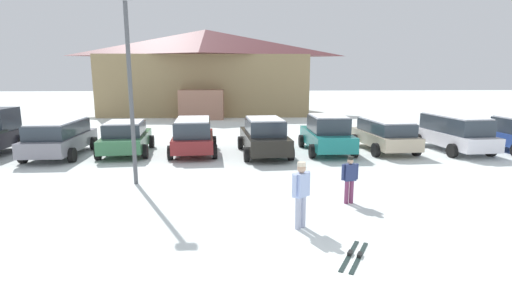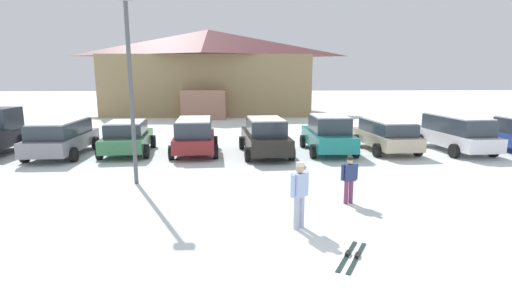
% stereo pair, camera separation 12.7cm
% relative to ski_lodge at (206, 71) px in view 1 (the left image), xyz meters
% --- Properties ---
extents(ground, '(160.00, 160.00, 0.00)m').
position_rel_ski_lodge_xyz_m(ground, '(4.02, -32.34, -3.90)').
color(ground, white).
extents(ski_lodge, '(18.98, 11.43, 7.70)m').
position_rel_ski_lodge_xyz_m(ski_lodge, '(0.00, 0.00, 0.00)').
color(ski_lodge, '#957E54').
rests_on(ski_lodge, ground).
extents(parked_grey_wagon, '(2.31, 4.73, 1.64)m').
position_rel_ski_lodge_xyz_m(parked_grey_wagon, '(-5.53, -20.07, -3.01)').
color(parked_grey_wagon, gray).
rests_on(parked_grey_wagon, ground).
extents(parked_green_coupe, '(2.50, 4.41, 1.55)m').
position_rel_ski_lodge_xyz_m(parked_green_coupe, '(-2.65, -19.69, -3.11)').
color(parked_green_coupe, '#356F46').
rests_on(parked_green_coupe, ground).
extents(parked_maroon_van, '(2.34, 4.10, 1.67)m').
position_rel_ski_lodge_xyz_m(parked_maroon_van, '(0.53, -19.96, -3.00)').
color(parked_maroon_van, maroon).
rests_on(parked_maroon_van, ground).
extents(parked_black_sedan, '(2.41, 4.88, 1.73)m').
position_rel_ski_lodge_xyz_m(parked_black_sedan, '(3.84, -20.32, -3.03)').
color(parked_black_sedan, black).
rests_on(parked_black_sedan, ground).
extents(parked_teal_hatchback, '(2.17, 4.44, 1.80)m').
position_rel_ski_lodge_xyz_m(parked_teal_hatchback, '(6.88, -19.96, -3.00)').
color(parked_teal_hatchback, '#1A7B76').
rests_on(parked_teal_hatchback, ground).
extents(parked_beige_suv, '(2.38, 4.41, 1.55)m').
position_rel_ski_lodge_xyz_m(parked_beige_suv, '(9.77, -19.79, -3.05)').
color(parked_beige_suv, '#BEAD90').
rests_on(parked_beige_suv, ground).
extents(parked_white_suv, '(2.39, 4.91, 1.76)m').
position_rel_ski_lodge_xyz_m(parked_white_suv, '(13.11, -19.99, -2.96)').
color(parked_white_suv, white).
rests_on(parked_white_suv, ground).
extents(skier_adult_in_blue_parka, '(0.49, 0.45, 1.67)m').
position_rel_ski_lodge_xyz_m(skier_adult_in_blue_parka, '(4.00, -29.37, -2.96)').
color(skier_adult_in_blue_parka, '#A1A8C3').
rests_on(skier_adult_in_blue_parka, ground).
extents(skier_teen_in_navy_coat, '(0.52, 0.26, 1.41)m').
position_rel_ski_lodge_xyz_m(skier_teen_in_navy_coat, '(5.75, -27.56, -3.10)').
color(skier_teen_in_navy_coat, '#77355A').
rests_on(skier_teen_in_navy_coat, ground).
extents(pair_of_skis, '(1.01, 1.51, 0.08)m').
position_rel_ski_lodge_xyz_m(pair_of_skis, '(4.87, -31.00, -3.88)').
color(pair_of_skis, '#1E2C2A').
rests_on(pair_of_skis, ground).
extents(lamp_post, '(0.44, 0.24, 6.25)m').
position_rel_ski_lodge_xyz_m(lamp_post, '(-0.98, -25.05, -0.42)').
color(lamp_post, '#515459').
rests_on(lamp_post, ground).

